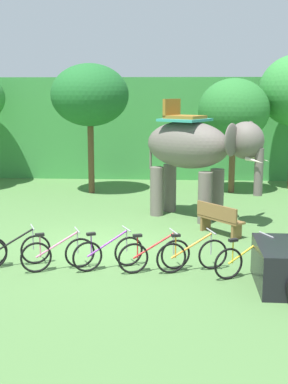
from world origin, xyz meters
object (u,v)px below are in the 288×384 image
at_px(elephant, 196,150).
at_px(bike_yellow, 248,260).
at_px(tree_left, 90,95).
at_px(bike_black, 14,250).
at_px(bike_red, 154,255).
at_px(bike_purple, 108,253).
at_px(tree_right, 234,111).
at_px(wooden_bench, 219,218).
at_px(bike_pink, 58,254).
at_px(bike_orange, 192,255).

xyz_separation_m(elephant, bike_yellow, (0.96, -5.28, -1.82)).
bearing_deg(tree_left, bike_black, -92.47).
relative_size(bike_red, bike_yellow, 1.04).
height_order(bike_purple, bike_yellow, same).
bearing_deg(bike_yellow, tree_right, 86.11).
bearing_deg(bike_yellow, wooden_bench, 96.04).
distance_m(bike_pink, bike_yellow, 4.26).
relative_size(tree_left, tree_right, 1.12).
bearing_deg(wooden_bench, bike_orange, -105.46).
height_order(tree_right, bike_pink, tree_right).
xyz_separation_m(tree_right, bike_black, (-6.01, -9.40, -2.88)).
distance_m(bike_yellow, wooden_bench, 3.38).
bearing_deg(bike_red, bike_yellow, -5.36).
bearing_deg(tree_right, bike_red, -105.93).
distance_m(tree_left, bike_pink, 9.82).
xyz_separation_m(tree_left, bike_red, (2.89, -9.12, -3.47)).
height_order(bike_red, wooden_bench, bike_red).
bearing_deg(elephant, bike_yellow, -79.75).
bearing_deg(bike_orange, tree_right, 78.81).
xyz_separation_m(bike_pink, bike_red, (2.19, 0.04, 0.00)).
relative_size(tree_left, bike_red, 3.13).
height_order(bike_black, bike_orange, same).
distance_m(bike_pink, bike_orange, 3.04).
distance_m(tree_left, bike_red, 10.18).
bearing_deg(bike_yellow, bike_pink, 177.89).
bearing_deg(elephant, bike_orange, -92.95).
relative_size(bike_purple, bike_orange, 0.95).
xyz_separation_m(bike_orange, wooden_bench, (0.86, 3.11, 0.09)).
height_order(bike_orange, wooden_bench, bike_orange).
bearing_deg(bike_purple, bike_pink, -172.43).
bearing_deg(tree_left, bike_red, -72.39).
height_order(elephant, bike_pink, elephant).
xyz_separation_m(tree_right, wooden_bench, (-1.02, -6.39, -2.79)).
relative_size(tree_left, bike_pink, 3.19).
height_order(tree_left, elephant, tree_left).
distance_m(tree_left, bike_yellow, 11.11).
distance_m(tree_right, bike_pink, 11.16).
distance_m(elephant, bike_red, 5.52).
xyz_separation_m(bike_red, wooden_bench, (1.71, 3.17, 0.09)).
distance_m(bike_pink, bike_purple, 1.14).
relative_size(tree_left, elephant, 1.27).
height_order(tree_left, bike_yellow, tree_left).
height_order(tree_right, bike_black, tree_right).
distance_m(bike_purple, bike_red, 1.07).
xyz_separation_m(bike_black, bike_orange, (4.13, -0.09, 0.00)).
relative_size(bike_black, bike_red, 0.98).
bearing_deg(tree_right, bike_yellow, -93.89).
bearing_deg(elephant, wooden_bench, -72.67).
bearing_deg(tree_right, bike_purple, -111.88).
bearing_deg(wooden_bench, bike_red, -118.36).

